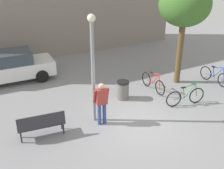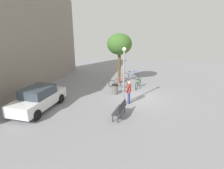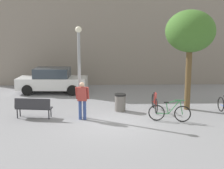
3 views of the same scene
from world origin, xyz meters
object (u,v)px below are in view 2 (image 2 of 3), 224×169
object	(u,v)px
lamppost	(124,71)
plaza_tree	(119,45)
park_bench	(120,109)
bicycle_red	(118,84)
bicycle_green	(138,84)
parked_car_white	(39,98)
person_by_lamppost	(129,91)
trash_bin	(115,89)
bicycle_blue	(131,76)

from	to	relation	value
lamppost	plaza_tree	xyz separation A→B (m)	(5.20, 1.23, 1.35)
lamppost	park_bench	distance (m)	2.79
lamppost	bicycle_red	size ratio (longest dim) A/B	2.23
plaza_tree	bicycle_red	distance (m)	3.78
plaza_tree	bicycle_green	distance (m)	4.14
bicycle_green	lamppost	bearing A→B (deg)	168.86
parked_car_white	plaza_tree	bearing A→B (deg)	-29.85
person_by_lamppost	bicycle_green	world-z (taller)	person_by_lamppost
park_bench	parked_car_white	bearing A→B (deg)	90.10
person_by_lamppost	bicycle_red	bearing A→B (deg)	22.39
park_bench	trash_bin	distance (m)	4.09
bicycle_blue	parked_car_white	xyz separation A→B (m)	(-8.81, 5.19, 0.39)
bicycle_blue	trash_bin	bearing A→B (deg)	170.87
person_by_lamppost	parked_car_white	bearing A→B (deg)	110.87
lamppost	trash_bin	xyz separation A→B (m)	(1.87, 0.99, -2.00)
bicycle_blue	trash_bin	size ratio (longest dim) A/B	2.15
bicycle_green	bicycle_blue	distance (m)	3.00
plaza_tree	bicycle_blue	size ratio (longest dim) A/B	2.67
park_bench	plaza_tree	distance (m)	8.06
lamppost	parked_car_white	bearing A→B (deg)	110.95
person_by_lamppost	parked_car_white	xyz separation A→B (m)	(-2.20, 5.77, -0.19)
person_by_lamppost	park_bench	xyz separation A→B (m)	(-2.19, 0.25, -0.42)
bicycle_green	bicycle_red	size ratio (longest dim) A/B	0.99
trash_bin	bicycle_blue	bearing A→B (deg)	-9.13
lamppost	person_by_lamppost	bearing A→B (deg)	-70.30
plaza_tree	trash_bin	size ratio (longest dim) A/B	5.74
park_bench	trash_bin	world-z (taller)	park_bench
plaza_tree	bicycle_red	world-z (taller)	plaza_tree
parked_car_white	trash_bin	bearing A→B (deg)	-48.23
person_by_lamppost	parked_car_white	distance (m)	6.18
plaza_tree	bicycle_red	size ratio (longest dim) A/B	2.67
person_by_lamppost	park_bench	size ratio (longest dim) A/B	1.01
plaza_tree	parked_car_white	size ratio (longest dim) A/B	1.13
plaza_tree	bicycle_green	world-z (taller)	plaza_tree
person_by_lamppost	trash_bin	world-z (taller)	person_by_lamppost
plaza_tree	park_bench	bearing A→B (deg)	-169.44
bicycle_green	trash_bin	bearing A→B (deg)	139.14
bicycle_red	parked_car_white	size ratio (longest dim) A/B	0.42
bicycle_blue	bicycle_green	bearing A→B (deg)	-161.03
lamppost	person_by_lamppost	world-z (taller)	lamppost
plaza_tree	lamppost	bearing A→B (deg)	-166.73
lamppost	bicycle_green	size ratio (longest dim) A/B	2.27
plaza_tree	trash_bin	world-z (taller)	plaza_tree
bicycle_blue	bicycle_red	bearing A→B (deg)	165.44
bicycle_blue	bicycle_red	size ratio (longest dim) A/B	1.00
lamppost	bicycle_red	xyz separation A→B (m)	(3.55, 1.04, -2.04)
trash_bin	lamppost	bearing A→B (deg)	-152.14
lamppost	bicycle_green	world-z (taller)	lamppost
lamppost	bicycle_blue	bearing A→B (deg)	1.76
trash_bin	bicycle_green	bearing A→B (deg)	-40.86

